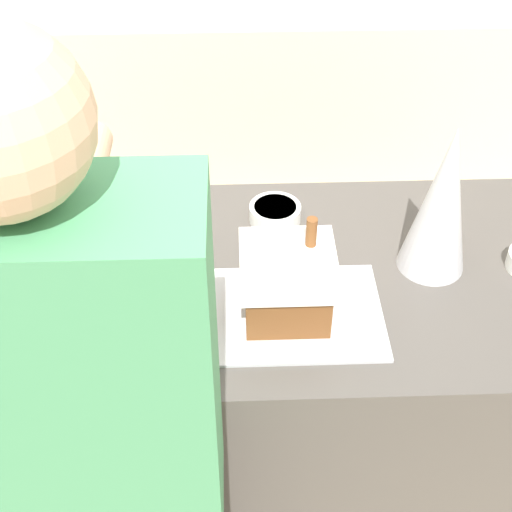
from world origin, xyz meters
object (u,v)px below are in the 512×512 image
object	(u,v)px
gingerbread_house	(287,282)
candy_bowl_near_tray_right	(275,212)
candy_bowl_front_corner	(67,234)
candy_bowl_far_right	(17,267)
decorative_tree	(443,201)
person	(93,482)
baking_tray	(286,313)

from	to	relation	value
gingerbread_house	candy_bowl_near_tray_right	world-z (taller)	gingerbread_house
candy_bowl_front_corner	candy_bowl_near_tray_right	bearing A→B (deg)	7.85
gingerbread_house	candy_bowl_front_corner	xyz separation A→B (m)	(-0.54, 0.28, -0.07)
candy_bowl_far_right	candy_bowl_front_corner	world-z (taller)	candy_bowl_front_corner
gingerbread_house	decorative_tree	size ratio (longest dim) A/B	0.63
gingerbread_house	decorative_tree	xyz separation A→B (m)	(0.37, 0.16, 0.09)
gingerbread_house	person	size ratio (longest dim) A/B	0.14
candy_bowl_near_tray_right	candy_bowl_front_corner	xyz separation A→B (m)	(-0.54, -0.07, 0.00)
candy_bowl_near_tray_right	candy_bowl_front_corner	size ratio (longest dim) A/B	1.50
baking_tray	candy_bowl_near_tray_right	distance (m)	0.35
person	candy_bowl_far_right	bearing A→B (deg)	113.95
baking_tray	person	world-z (taller)	person
baking_tray	candy_bowl_front_corner	world-z (taller)	candy_bowl_front_corner
gingerbread_house	decorative_tree	world-z (taller)	decorative_tree
decorative_tree	person	size ratio (longest dim) A/B	0.22
candy_bowl_far_right	candy_bowl_front_corner	bearing A→B (deg)	50.47
baking_tray	candy_bowl_far_right	world-z (taller)	candy_bowl_far_right
person	candy_bowl_front_corner	bearing A→B (deg)	102.98
baking_tray	person	bearing A→B (deg)	-130.74
baking_tray	candy_bowl_front_corner	size ratio (longest dim) A/B	4.86
baking_tray	decorative_tree	distance (m)	0.45
candy_bowl_far_right	candy_bowl_near_tray_right	size ratio (longest dim) A/B	0.75
candy_bowl_front_corner	person	distance (m)	0.74
candy_bowl_far_right	candy_bowl_front_corner	xyz separation A→B (m)	(0.10, 0.12, 0.00)
candy_bowl_far_right	person	size ratio (longest dim) A/B	0.06
decorative_tree	candy_bowl_front_corner	size ratio (longest dim) A/B	4.27
baking_tray	candy_bowl_near_tray_right	size ratio (longest dim) A/B	3.24
baking_tray	decorative_tree	size ratio (longest dim) A/B	1.14
baking_tray	candy_bowl_front_corner	bearing A→B (deg)	152.87
decorative_tree	candy_bowl_far_right	distance (m)	1.03
candy_bowl_front_corner	decorative_tree	bearing A→B (deg)	-7.33
candy_bowl_near_tray_right	gingerbread_house	bearing A→B (deg)	-89.07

